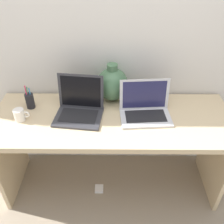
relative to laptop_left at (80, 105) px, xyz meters
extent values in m
plane|color=gray|center=(0.23, -0.06, -0.80)|extent=(6.00, 6.00, 0.00)
cube|color=silver|center=(0.23, 0.29, 0.40)|extent=(4.40, 0.04, 2.40)
cube|color=#D1B78C|center=(0.23, -0.06, -0.09)|extent=(1.70, 0.61, 0.04)
cube|color=#D1B78C|center=(-0.58, -0.06, -0.46)|extent=(0.03, 0.52, 0.69)
cube|color=#D1B78C|center=(1.04, -0.06, -0.46)|extent=(0.03, 0.52, 0.69)
cube|color=#333338|center=(-0.01, -0.05, -0.06)|extent=(0.35, 0.29, 0.01)
cube|color=black|center=(-0.01, -0.05, -0.05)|extent=(0.27, 0.18, 0.00)
cube|color=#333338|center=(0.01, 0.06, 0.07)|extent=(0.32, 0.08, 0.25)
cube|color=black|center=(0.01, 0.06, 0.07)|extent=(0.29, 0.07, 0.22)
cube|color=silver|center=(0.46, -0.05, -0.06)|extent=(0.36, 0.25, 0.01)
cube|color=black|center=(0.46, -0.05, -0.05)|extent=(0.29, 0.16, 0.00)
cube|color=silver|center=(0.45, 0.05, 0.06)|extent=(0.35, 0.06, 0.23)
cube|color=#23234C|center=(0.45, 0.05, 0.06)|extent=(0.31, 0.06, 0.20)
ellipsoid|color=#47704C|center=(0.23, 0.19, 0.05)|extent=(0.24, 0.24, 0.25)
cylinder|color=#47704C|center=(0.23, 0.19, 0.19)|extent=(0.08, 0.08, 0.05)
cylinder|color=white|center=(-0.41, -0.08, -0.03)|extent=(0.07, 0.07, 0.09)
torus|color=white|center=(-0.36, -0.08, -0.02)|extent=(0.05, 0.01, 0.05)
cylinder|color=black|center=(-0.37, 0.06, -0.01)|extent=(0.06, 0.06, 0.11)
cylinder|color=#338CBF|center=(-0.36, 0.07, 0.03)|extent=(0.02, 0.03, 0.14)
cylinder|color=#4CA566|center=(-0.38, 0.07, 0.03)|extent=(0.02, 0.03, 0.13)
cylinder|color=#D83359|center=(-0.38, 0.06, 0.04)|extent=(0.01, 0.02, 0.15)
cube|color=white|center=(0.12, -0.13, -0.79)|extent=(0.07, 0.07, 0.03)
camera|label=1|loc=(0.24, -1.43, 1.02)|focal=40.32mm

